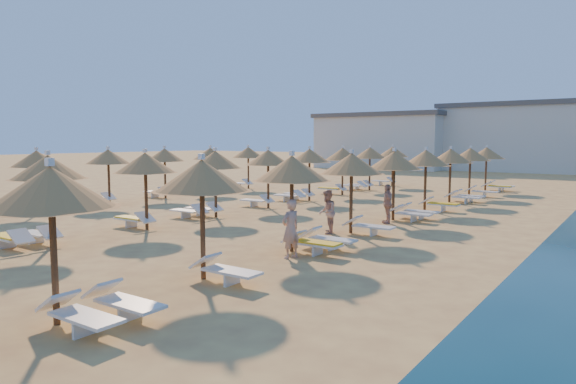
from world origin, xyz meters
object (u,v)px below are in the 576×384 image
Objects in this scene: beachgoer_a at (291,229)px; parasol_row_west at (215,161)px; parasol_row_east at (352,165)px; beachgoer_c at (387,204)px; beachgoer_b at (327,212)px.

parasol_row_west is at bearing -109.94° from beachgoer_a.
beachgoer_a is (7.00, -4.49, -1.59)m from parasol_row_west.
parasol_row_east is 25.27× the size of beachgoer_c.
parasol_row_west is 25.27× the size of beachgoer_c.
parasol_row_east is at bearing 106.31° from beachgoer_b.
parasol_row_west is 8.47m from beachgoer_a.
beachgoer_c is (0.17, 2.76, -1.64)m from parasol_row_east.
beachgoer_b is (5.89, -0.60, -1.65)m from parasol_row_west.
parasol_row_west is 7.42m from beachgoer_c.
parasol_row_east is 4.79m from beachgoer_a.
parasol_row_east is 3.21m from beachgoer_c.
beachgoer_c reaches higher than beachgoer_b.
parasol_row_east is at bearing -42.41° from beachgoer_c.
beachgoer_c is (6.70, 2.76, -1.64)m from parasol_row_west.
beachgoer_b is 3.45m from beachgoer_c.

